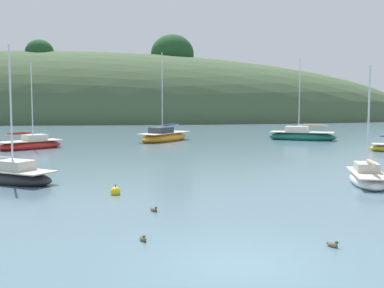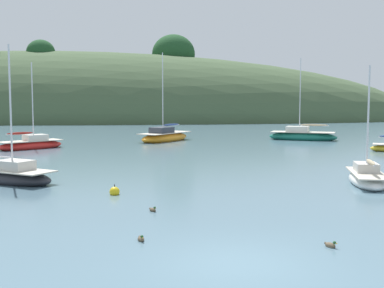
{
  "view_description": "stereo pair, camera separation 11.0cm",
  "coord_description": "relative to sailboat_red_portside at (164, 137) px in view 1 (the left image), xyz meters",
  "views": [
    {
      "loc": [
        -1.93,
        -11.87,
        4.05
      ],
      "look_at": [
        0.0,
        20.0,
        1.2
      ],
      "focal_mm": 46.07,
      "sensor_mm": 36.0,
      "label": 1
    },
    {
      "loc": [
        -1.82,
        -11.87,
        4.05
      ],
      "look_at": [
        0.0,
        20.0,
        1.2
      ],
      "focal_mm": 46.07,
      "sensor_mm": 36.0,
      "label": 2
    }
  ],
  "objects": [
    {
      "name": "sailboat_red_portside",
      "position": [
        0.0,
        0.0,
        0.0
      ],
      "size": [
        5.97,
        7.15,
        8.92
      ],
      "color": "orange",
      "rests_on": "ground"
    },
    {
      "name": "far_shoreline_hill",
      "position": [
        -23.3,
        50.05,
        -0.3
      ],
      "size": [
        150.0,
        36.0,
        30.72
      ],
      "color": "#425638",
      "rests_on": "ground"
    },
    {
      "name": "ground_plane",
      "position": [
        1.75,
        -36.89,
        -0.43
      ],
      "size": [
        400.0,
        400.0,
        0.0
      ],
      "primitive_type": "plane",
      "color": "slate"
    },
    {
      "name": "sailboat_orange_cutter",
      "position": [
        9.71,
        -25.78,
        -0.11
      ],
      "size": [
        2.57,
        4.87,
        5.88
      ],
      "color": "white",
      "rests_on": "ground"
    },
    {
      "name": "mooring_buoy_outer",
      "position": [
        -2.21,
        -27.73,
        -0.3
      ],
      "size": [
        0.44,
        0.44,
        0.54
      ],
      "color": "yellow",
      "rests_on": "ground"
    },
    {
      "name": "sailboat_cream_ketch",
      "position": [
        -7.7,
        -24.25,
        -0.09
      ],
      "size": [
        5.52,
        4.36,
        6.93
      ],
      "color": "#232328",
      "rests_on": "ground"
    },
    {
      "name": "duck_lead",
      "position": [
        -0.75,
        -34.8,
        -0.37
      ],
      "size": [
        0.26,
        0.42,
        0.24
      ],
      "color": "brown",
      "rests_on": "ground"
    },
    {
      "name": "duck_straggler",
      "position": [
        4.51,
        -35.71,
        -0.37
      ],
      "size": [
        0.32,
        0.4,
        0.24
      ],
      "color": "brown",
      "rests_on": "ground"
    },
    {
      "name": "duck_trailing",
      "position": [
        -0.5,
        -31.02,
        -0.37
      ],
      "size": [
        0.33,
        0.4,
        0.24
      ],
      "color": "brown",
      "rests_on": "ground"
    },
    {
      "name": "sailboat_grey_yawl",
      "position": [
        -11.18,
        -7.12,
        -0.07
      ],
      "size": [
        5.48,
        5.18,
        7.38
      ],
      "color": "red",
      "rests_on": "ground"
    },
    {
      "name": "sailboat_white_near",
      "position": [
        14.05,
        0.66,
        -0.01
      ],
      "size": [
        7.21,
        4.89,
        8.57
      ],
      "color": "#196B56",
      "rests_on": "ground"
    }
  ]
}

